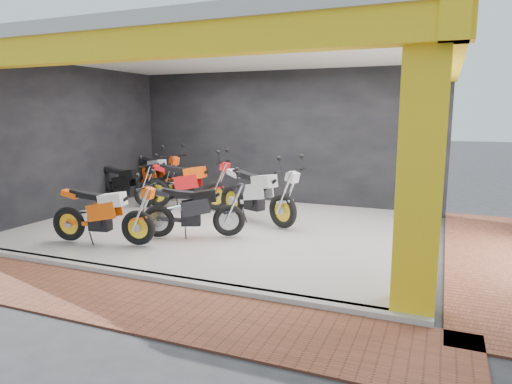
% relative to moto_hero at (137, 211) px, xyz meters
% --- Properties ---
extents(ground, '(80.00, 80.00, 0.00)m').
position_rel_moto_hero_xyz_m(ground, '(0.86, -0.08, -0.74)').
color(ground, '#2D2D30').
rests_on(ground, ground).
extents(showroom_floor, '(8.00, 6.00, 0.10)m').
position_rel_moto_hero_xyz_m(showroom_floor, '(0.86, 1.92, -0.69)').
color(showroom_floor, silver).
rests_on(showroom_floor, ground).
extents(showroom_ceiling, '(8.40, 6.40, 0.20)m').
position_rel_moto_hero_xyz_m(showroom_ceiling, '(0.86, 1.92, 2.86)').
color(showroom_ceiling, beige).
rests_on(showroom_ceiling, corner_column).
extents(back_wall, '(8.20, 0.20, 3.50)m').
position_rel_moto_hero_xyz_m(back_wall, '(0.86, 5.02, 1.01)').
color(back_wall, black).
rests_on(back_wall, ground).
extents(left_wall, '(0.20, 6.20, 3.50)m').
position_rel_moto_hero_xyz_m(left_wall, '(-3.24, 1.92, 1.01)').
color(left_wall, black).
rests_on(left_wall, ground).
extents(corner_column, '(0.50, 0.50, 3.50)m').
position_rel_moto_hero_xyz_m(corner_column, '(4.61, -0.83, 1.01)').
color(corner_column, yellow).
rests_on(corner_column, ground).
extents(header_beam_front, '(8.40, 0.30, 0.40)m').
position_rel_moto_hero_xyz_m(header_beam_front, '(0.86, -1.08, 2.56)').
color(header_beam_front, yellow).
rests_on(header_beam_front, corner_column).
extents(header_beam_right, '(0.30, 6.40, 0.40)m').
position_rel_moto_hero_xyz_m(header_beam_right, '(4.86, 1.92, 2.56)').
color(header_beam_right, yellow).
rests_on(header_beam_right, corner_column).
extents(floor_kerb, '(8.00, 0.20, 0.10)m').
position_rel_moto_hero_xyz_m(floor_kerb, '(0.86, -1.10, -0.69)').
color(floor_kerb, silver).
rests_on(floor_kerb, ground).
extents(paver_front, '(9.00, 1.40, 0.03)m').
position_rel_moto_hero_xyz_m(paver_front, '(0.86, -1.88, -0.72)').
color(paver_front, brown).
rests_on(paver_front, ground).
extents(paver_right, '(1.40, 7.00, 0.03)m').
position_rel_moto_hero_xyz_m(paver_right, '(5.66, 1.92, -0.72)').
color(paver_right, brown).
rests_on(paver_right, ground).
extents(moto_hero, '(2.18, 1.13, 1.27)m').
position_rel_moto_hero_xyz_m(moto_hero, '(0.00, 0.00, 0.00)').
color(moto_hero, '#FF570A').
rests_on(moto_hero, showroom_floor).
extents(moto_row_a, '(2.52, 1.74, 1.44)m').
position_rel_moto_hero_xyz_m(moto_row_a, '(1.93, 2.10, 0.09)').
color(moto_row_a, '#B4B6BC').
rests_on(moto_row_a, showroom_floor).
extents(moto_row_b, '(2.14, 1.55, 1.23)m').
position_rel_moto_hero_xyz_m(moto_row_b, '(1.20, 1.15, -0.02)').
color(moto_row_b, black).
rests_on(moto_row_b, showroom_floor).
extents(moto_row_c, '(2.42, 1.17, 1.42)m').
position_rel_moto_hero_xyz_m(moto_row_c, '(-0.13, 3.16, 0.08)').
color(moto_row_c, red).
rests_on(moto_row_c, showroom_floor).
extents(moto_row_d, '(2.13, 0.88, 1.28)m').
position_rel_moto_hero_xyz_m(moto_row_d, '(-1.94, 2.84, 0.00)').
color(moto_row_d, black).
rests_on(moto_row_d, showroom_floor).
extents(moto_row_e, '(2.52, 1.62, 1.45)m').
position_rel_moto_hero_xyz_m(moto_row_e, '(-1.94, 3.96, 0.09)').
color(moto_row_e, '#F03F0A').
rests_on(moto_row_e, showroom_floor).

